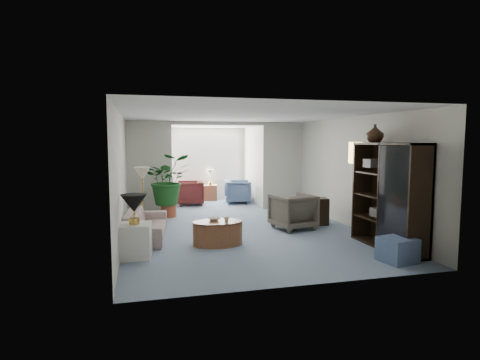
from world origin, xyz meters
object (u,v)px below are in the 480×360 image
object	(u,v)px
sunroom_chair_maroon	(191,193)
sofa	(146,224)
end_table	(135,241)
entertainment_cabinet	(389,196)
coffee_cup	(227,219)
cabinet_urn	(375,133)
floor_lamp	(142,173)
coffee_table	(218,233)
side_table_dark	(316,211)
sunroom_table	(210,193)
table_lamp	(134,203)
wingback_chair	(293,211)
coffee_bowl	(214,219)
plant_pot	(169,211)
ottoman	(397,250)
framed_picture	(357,153)
sunroom_chair_blue	(238,192)

from	to	relation	value
sunroom_chair_maroon	sofa	bearing A→B (deg)	-11.55
end_table	entertainment_cabinet	xyz separation A→B (m)	(4.49, -0.51, 0.68)
coffee_cup	cabinet_urn	xyz separation A→B (m)	(2.82, -0.40, 1.61)
floor_lamp	coffee_table	world-z (taller)	floor_lamp
coffee_table	floor_lamp	bearing A→B (deg)	128.72
side_table_dark	sunroom_table	distance (m)	4.68
table_lamp	wingback_chair	distance (m)	3.73
coffee_table	side_table_dark	size ratio (longest dim) A/B	1.51
end_table	coffee_bowl	distance (m)	1.59
end_table	side_table_dark	xyz separation A→B (m)	(4.11, 1.72, 0.03)
sunroom_chair_maroon	side_table_dark	bearing A→B (deg)	42.92
cabinet_urn	plant_pot	world-z (taller)	cabinet_urn
ottoman	coffee_cup	bearing A→B (deg)	146.01
coffee_bowl	sunroom_chair_maroon	size ratio (longest dim) A/B	0.29
floor_lamp	coffee_table	distance (m)	2.40
end_table	sunroom_chair_maroon	distance (m)	5.54
coffee_bowl	ottoman	xyz separation A→B (m)	(2.68, -1.87, -0.28)
sunroom_chair_maroon	entertainment_cabinet	bearing A→B (deg)	34.34
framed_picture	cabinet_urn	size ratio (longest dim) A/B	1.44
cabinet_urn	ottoman	size ratio (longest dim) A/B	0.69
ottoman	sunroom_chair_blue	bearing A→B (deg)	98.99
coffee_cup	sunroom_table	xyz separation A→B (m)	(0.69, 5.67, -0.24)
floor_lamp	sunroom_chair_maroon	size ratio (longest dim) A/B	0.44
end_table	coffee_cup	xyz separation A→B (m)	(1.66, 0.38, 0.21)
floor_lamp	ottoman	distance (m)	5.39
coffee_bowl	cabinet_urn	size ratio (longest dim) A/B	0.68
table_lamp	side_table_dark	xyz separation A→B (m)	(4.11, 1.72, -0.61)
side_table_dark	cabinet_urn	size ratio (longest dim) A/B	1.81
ottoman	sunroom_chair_maroon	bearing A→B (deg)	111.09
side_table_dark	sunroom_table	world-z (taller)	side_table_dark
entertainment_cabinet	cabinet_urn	world-z (taller)	cabinet_urn
ottoman	side_table_dark	bearing A→B (deg)	90.70
coffee_bowl	sunroom_chair_blue	xyz separation A→B (m)	(1.64, 4.72, -0.12)
side_table_dark	entertainment_cabinet	world-z (taller)	entertainment_cabinet
wingback_chair	plant_pot	distance (m)	3.35
sofa	wingback_chair	bearing A→B (deg)	-82.61
sofa	ottoman	bearing A→B (deg)	-117.66
sunroom_chair_maroon	sunroom_table	size ratio (longest dim) A/B	1.60
coffee_table	entertainment_cabinet	bearing A→B (deg)	-18.52
plant_pot	sunroom_chair_blue	size ratio (longest dim) A/B	0.50
end_table	side_table_dark	world-z (taller)	side_table_dark
sunroom_table	sofa	bearing A→B (deg)	-114.57
cabinet_urn	coffee_table	bearing A→B (deg)	170.52
framed_picture	coffee_bowl	size ratio (longest dim) A/B	2.11
ottoman	sunroom_table	distance (m)	7.56
coffee_cup	floor_lamp	bearing A→B (deg)	130.05
coffee_table	plant_pot	world-z (taller)	coffee_table
sofa	sunroom_table	size ratio (longest dim) A/B	3.77
framed_picture	sunroom_chair_maroon	size ratio (longest dim) A/B	0.61
sunroom_chair_blue	sunroom_chair_maroon	world-z (taller)	sunroom_chair_maroon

